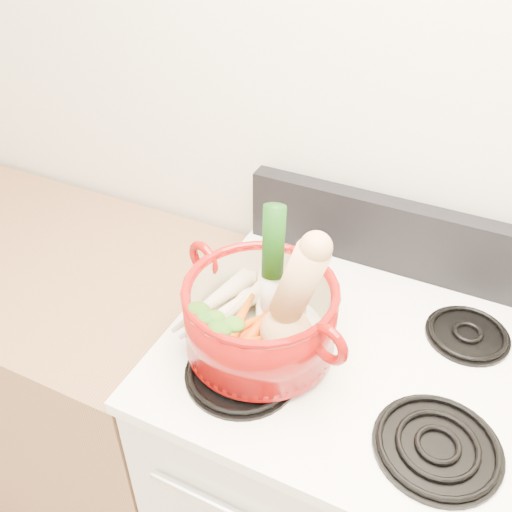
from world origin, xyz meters
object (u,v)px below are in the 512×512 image
at_px(squash, 288,298).
at_px(dutch_oven, 260,317).
at_px(stove_body, 338,482).
at_px(leek, 271,267).

bearing_deg(squash, dutch_oven, 177.85).
height_order(dutch_oven, squash, squash).
distance_m(stove_body, leek, 0.70).
height_order(stove_body, leek, leek).
xyz_separation_m(dutch_oven, leek, (0.00, 0.04, 0.10)).
bearing_deg(stove_body, dutch_oven, -155.73).
height_order(stove_body, squash, squash).
bearing_deg(dutch_oven, leek, 108.59).
relative_size(stove_body, dutch_oven, 3.08).
xyz_separation_m(stove_body, squash, (-0.12, -0.10, 0.67)).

